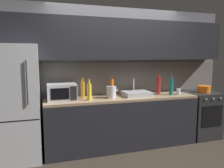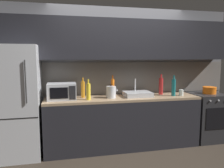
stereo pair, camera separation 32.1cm
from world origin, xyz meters
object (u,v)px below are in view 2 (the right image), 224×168
Objects in this scene: wine_bottle_amber at (83,89)px; wine_bottle_teal at (174,87)px; kettle at (111,92)px; oven_range at (206,117)px; cooking_pot at (209,90)px; microwave at (62,91)px; wine_bottle_yellow at (88,91)px; wine_bottle_orange at (113,87)px; mug_clear at (181,93)px; refrigerator at (18,102)px; wine_bottle_red at (161,86)px.

wine_bottle_amber is 0.94× the size of wine_bottle_teal.
kettle is at bearing -16.90° from wine_bottle_amber.
oven_range is 0.52m from cooking_pot.
microwave is at bearing 176.76° from kettle.
wine_bottle_orange is (0.47, 0.28, 0.02)m from wine_bottle_yellow.
cooking_pot is (0.64, 0.08, 0.01)m from mug_clear.
refrigerator reaches higher than wine_bottle_amber.
wine_bottle_teal is 0.18m from mug_clear.
wine_bottle_orange is (-0.91, 0.05, -0.00)m from wine_bottle_red.
kettle is 2.07× the size of mug_clear.
wine_bottle_orange reaches higher than microwave.
wine_bottle_red is 0.96m from cooking_pot.
mug_clear is (1.69, 0.02, -0.09)m from wine_bottle_yellow.
refrigerator reaches higher than wine_bottle_teal.
microwave is 1.97m from wine_bottle_teal.
refrigerator is at bearing -178.45° from microwave.
wine_bottle_orange is at bearing 9.98° from microwave.
mug_clear is (2.11, -0.10, -0.08)m from microwave.
cooking_pot is (3.43, 0.00, 0.07)m from refrigerator.
kettle is 1.29m from mug_clear.
wine_bottle_yellow is at bearing -16.37° from microwave.
kettle is 0.49m from wine_bottle_amber.
kettle is at bearing -3.24° from microwave.
wine_bottle_teal is (2.64, -0.07, 0.17)m from refrigerator.
wine_bottle_red reaches higher than wine_bottle_orange.
wine_bottle_red is 1.53× the size of cooking_pot.
wine_bottle_orange is at bearing 6.37° from refrigerator.
mug_clear reaches higher than oven_range.
oven_range is at bearing -0.41° from microwave.
wine_bottle_teal is at bearing -12.75° from wine_bottle_orange.
mug_clear is (1.22, -0.26, -0.10)m from wine_bottle_orange.
oven_range is 8.19× the size of mug_clear.
wine_bottle_orange is 1.25m from mug_clear.
kettle is 0.60× the size of wine_bottle_red.
kettle is at bearing -179.16° from cooking_pot.
wine_bottle_teal reaches higher than cooking_pot.
wine_bottle_yellow is at bearing -177.39° from cooking_pot.
refrigerator is 3.87× the size of microwave.
cooking_pot is at bearing 7.50° from mug_clear.
cooking_pot is (0.03, 0.00, 0.51)m from oven_range.
wine_bottle_amber is (-2.36, 0.11, 0.60)m from oven_range.
wine_bottle_amber is at bearing 107.49° from wine_bottle_yellow.
wine_bottle_orange is at bearing 174.45° from oven_range.
oven_range is 2.66× the size of wine_bottle_yellow.
kettle is at bearing -1.07° from refrigerator.
kettle is at bearing 177.50° from mug_clear.
refrigerator is 1.51m from kettle.
oven_range is 3.62× the size of cooking_pot.
wine_bottle_amber is 0.23m from wine_bottle_yellow.
wine_bottle_amber is 1.45m from wine_bottle_red.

